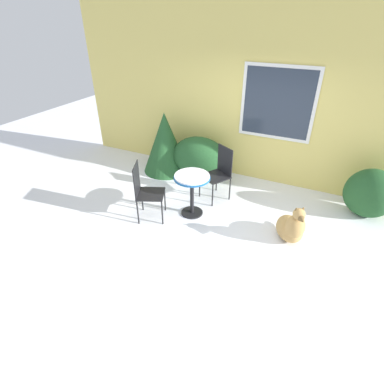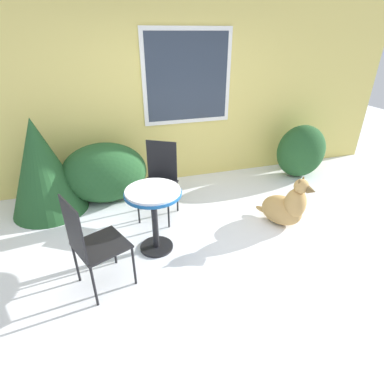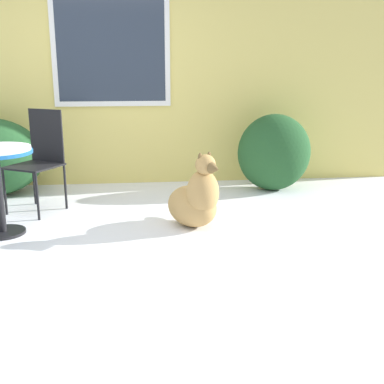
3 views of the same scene
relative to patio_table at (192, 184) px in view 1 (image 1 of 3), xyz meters
name	(u,v)px [view 1 (image 1 of 3)]	position (x,y,z in m)	size (l,w,h in m)	color
ground_plane	(209,233)	(0.50, -0.39, -0.60)	(16.00, 16.00, 0.00)	white
house_wall	(258,97)	(0.52, 1.81, 1.09)	(8.00, 0.10, 3.39)	#E5D16B
shrub_left	(200,157)	(-0.47, 1.35, -0.16)	(1.20, 0.79, 0.87)	#235128
shrub_middle	(371,194)	(2.76, 1.26, -0.15)	(0.85, 0.62, 0.89)	#235128
evergreen_bush	(165,143)	(-1.25, 1.28, 0.06)	(1.00, 1.00, 1.31)	#235128
patio_table	(192,184)	(0.00, 0.00, 0.00)	(0.61, 0.61, 0.77)	black
patio_chair_near_table	(219,171)	(0.21, 0.72, -0.05)	(0.61, 0.61, 1.01)	black
patio_chair_far_side	(145,190)	(-0.66, -0.43, -0.05)	(0.59, 0.59, 1.01)	black
dog	(291,227)	(1.69, 0.00, -0.35)	(0.60, 0.70, 0.71)	tan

